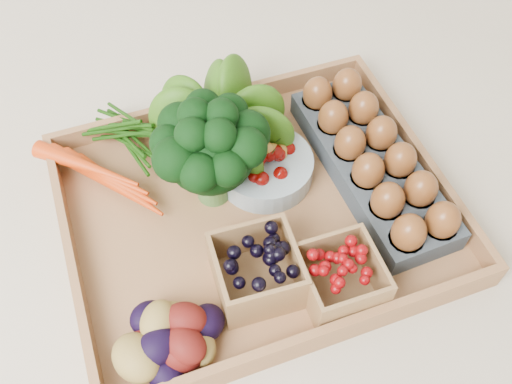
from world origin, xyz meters
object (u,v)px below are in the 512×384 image
object	(u,v)px
cherry_bowl	(265,168)
broccoli	(211,168)
tray	(256,212)
egg_carton	(371,166)

from	to	relation	value
cherry_bowl	broccoli	bearing A→B (deg)	-175.63
tray	broccoli	size ratio (longest dim) A/B	3.35
tray	broccoli	distance (m)	0.10
egg_carton	cherry_bowl	bearing A→B (deg)	159.02
tray	egg_carton	xyz separation A→B (m)	(0.19, 0.00, 0.03)
broccoli	egg_carton	xyz separation A→B (m)	(0.24, -0.05, -0.04)
broccoli	egg_carton	world-z (taller)	broccoli
tray	egg_carton	distance (m)	0.19
tray	egg_carton	world-z (taller)	egg_carton
broccoli	tray	bearing A→B (deg)	-44.43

